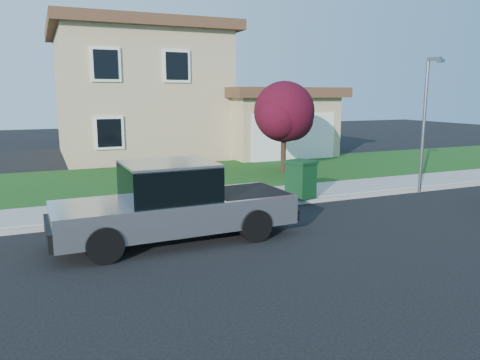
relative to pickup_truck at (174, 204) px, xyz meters
name	(u,v)px	position (x,y,z in m)	size (l,w,h in m)	color
ground	(284,238)	(2.36, -0.90, -0.85)	(80.00, 80.00, 0.00)	black
curb	(267,205)	(3.36, 2.00, -0.79)	(40.00, 0.20, 0.12)	gray
sidewalk	(252,197)	(3.36, 3.10, -0.77)	(40.00, 2.00, 0.15)	gray
lawn	(206,176)	(3.36, 7.60, -0.80)	(40.00, 7.00, 0.10)	#123F12
house	(163,97)	(3.68, 15.48, 2.32)	(14.00, 11.30, 6.85)	tan
pickup_truck	(174,204)	(0.00, 0.00, 0.00)	(5.59, 2.17, 1.82)	black
woman	(189,191)	(0.73, 1.24, 0.00)	(0.65, 0.47, 1.79)	tan
ornamental_tree	(285,115)	(6.51, 6.77, 1.65)	(2.73, 2.46, 3.75)	black
trash_bin	(301,179)	(4.61, 2.20, -0.11)	(0.91, 0.98, 1.16)	#0E3416
street_lamp	(426,117)	(9.10, 1.80, 1.71)	(0.25, 0.59, 4.48)	slate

